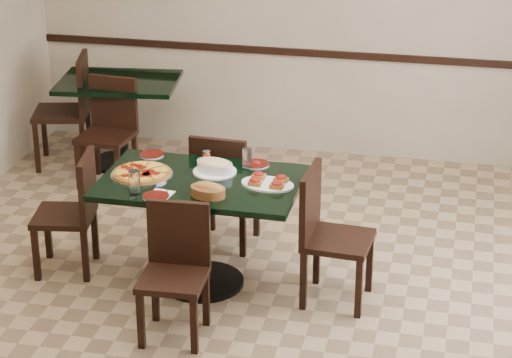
% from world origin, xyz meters
% --- Properties ---
extents(floor, '(5.50, 5.50, 0.00)m').
position_xyz_m(floor, '(0.00, 0.00, 0.00)').
color(floor, '#917553').
rests_on(floor, ground).
extents(room_shell, '(5.50, 5.50, 5.50)m').
position_xyz_m(room_shell, '(1.02, 1.73, 1.17)').
color(room_shell, white).
rests_on(room_shell, floor).
extents(main_table, '(1.28, 0.83, 0.75)m').
position_xyz_m(main_table, '(-0.36, 0.19, 0.57)').
color(main_table, black).
rests_on(main_table, floor).
extents(back_table, '(1.06, 0.83, 0.75)m').
position_xyz_m(back_table, '(-1.60, 2.10, 0.52)').
color(back_table, black).
rests_on(back_table, floor).
extents(chair_far, '(0.43, 0.43, 0.86)m').
position_xyz_m(chair_far, '(-0.36, 0.74, 0.48)').
color(chair_far, black).
rests_on(chair_far, floor).
extents(chair_near, '(0.40, 0.40, 0.82)m').
position_xyz_m(chair_near, '(-0.36, -0.40, 0.45)').
color(chair_near, black).
rests_on(chair_near, floor).
extents(chair_right, '(0.44, 0.44, 0.89)m').
position_xyz_m(chair_right, '(0.45, 0.18, 0.49)').
color(chair_right, black).
rests_on(chair_right, floor).
extents(chair_left, '(0.45, 0.45, 0.83)m').
position_xyz_m(chair_left, '(-1.25, 0.20, 0.46)').
color(chair_left, black).
rests_on(chair_left, floor).
extents(back_chair_near, '(0.43, 0.43, 0.87)m').
position_xyz_m(back_chair_near, '(-1.56, 1.73, 0.48)').
color(back_chair_near, black).
rests_on(back_chair_near, floor).
extents(back_chair_left, '(0.54, 0.54, 0.96)m').
position_xyz_m(back_chair_left, '(-2.00, 2.01, 0.54)').
color(back_chair_left, black).
rests_on(back_chair_left, floor).
extents(pepperoni_pizza, '(0.40, 0.40, 0.04)m').
position_xyz_m(pepperoni_pizza, '(-0.75, 0.18, 0.77)').
color(pepperoni_pizza, silver).
rests_on(pepperoni_pizza, main_table).
extents(lasagna_casserole, '(0.30, 0.28, 0.09)m').
position_xyz_m(lasagna_casserole, '(-0.31, 0.33, 0.80)').
color(lasagna_casserole, white).
rests_on(lasagna_casserole, main_table).
extents(bread_basket, '(0.25, 0.19, 0.10)m').
position_xyz_m(bread_basket, '(-0.25, -0.05, 0.79)').
color(bread_basket, brown).
rests_on(bread_basket, main_table).
extents(bruschetta_platter, '(0.38, 0.29, 0.05)m').
position_xyz_m(bruschetta_platter, '(0.07, 0.20, 0.77)').
color(bruschetta_platter, white).
rests_on(bruschetta_platter, main_table).
extents(side_plate_near, '(0.16, 0.16, 0.02)m').
position_xyz_m(side_plate_near, '(-0.56, -0.14, 0.76)').
color(side_plate_near, white).
rests_on(side_plate_near, main_table).
extents(side_plate_far_r, '(0.17, 0.17, 0.03)m').
position_xyz_m(side_plate_far_r, '(-0.07, 0.51, 0.76)').
color(side_plate_far_r, white).
rests_on(side_plate_far_r, main_table).
extents(side_plate_far_l, '(0.17, 0.17, 0.02)m').
position_xyz_m(side_plate_far_l, '(-0.79, 0.52, 0.76)').
color(side_plate_far_l, white).
rests_on(side_plate_far_l, main_table).
extents(napkin_setting, '(0.16, 0.16, 0.01)m').
position_xyz_m(napkin_setting, '(-0.54, -0.09, 0.75)').
color(napkin_setting, white).
rests_on(napkin_setting, main_table).
extents(water_glass_a, '(0.06, 0.06, 0.13)m').
position_xyz_m(water_glass_a, '(-0.12, 0.45, 0.82)').
color(water_glass_a, white).
rests_on(water_glass_a, main_table).
extents(water_glass_b, '(0.07, 0.07, 0.15)m').
position_xyz_m(water_glass_b, '(-0.70, -0.11, 0.83)').
color(water_glass_b, white).
rests_on(water_glass_b, main_table).
extents(pepper_shaker, '(0.05, 0.05, 0.09)m').
position_xyz_m(pepper_shaker, '(-0.40, 0.47, 0.79)').
color(pepper_shaker, '#C13D14').
rests_on(pepper_shaker, main_table).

